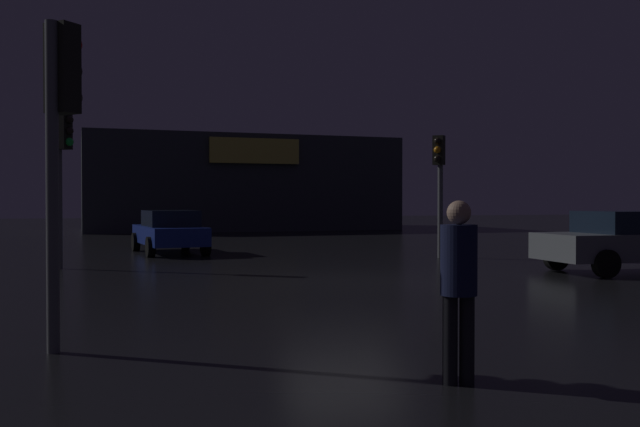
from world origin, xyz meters
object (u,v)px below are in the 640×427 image
Objects in this scene: store_building at (235,184)px; traffic_signal_opposite at (439,173)px; traffic_signal_cross_left at (60,116)px; car_near at (169,231)px; traffic_signal_main at (63,155)px; car_far at (633,241)px; pedestrian at (459,277)px.

traffic_signal_opposite is (1.04, -24.04, -0.18)m from store_building.
traffic_signal_cross_left is (-10.33, -10.17, 0.11)m from traffic_signal_opposite.
store_building is 20.63m from car_near.
traffic_signal_cross_left is at bearing -105.19° from store_building.
traffic_signal_main is 1.05× the size of traffic_signal_cross_left.
traffic_signal_main reaches higher than traffic_signal_cross_left.
traffic_signal_main is 0.83× the size of car_far.
traffic_signal_main is 13.56m from pedestrian.
traffic_signal_opposite is (10.51, -0.02, -0.30)m from traffic_signal_main.
store_building is at bearing 96.66° from car_far.
store_building is at bearing 74.81° from traffic_signal_cross_left.
car_far is 12.01m from pedestrian.
traffic_signal_main is 14.05m from car_far.
store_building is 3.84× the size of car_far.
traffic_signal_cross_left is (0.18, -10.18, -0.19)m from traffic_signal_main.
car_far is (3.41, -29.22, -1.97)m from store_building.
traffic_signal_opposite is 14.67m from pedestrian.
car_near is at bearing 148.57° from traffic_signal_opposite.
traffic_signal_opposite is 2.14× the size of pedestrian.
store_building is at bearing 72.04° from car_near.
car_near is at bearing -107.96° from store_building.
traffic_signal_cross_left is 0.83× the size of car_near.
traffic_signal_cross_left is at bearing -158.58° from car_far.
traffic_signal_opposite is 0.78× the size of car_far.
store_building is 29.49m from car_far.
traffic_signal_opposite reaches higher than car_far.
pedestrian is (0.55, -17.41, 0.27)m from car_near.
car_far is (2.37, -5.18, -1.80)m from traffic_signal_opposite.
store_building is 10.55× the size of pedestrian.
pedestrian is at bearing -98.89° from store_building.
car_far is (12.70, 4.98, -1.90)m from traffic_signal_cross_left.
store_building is 24.07m from traffic_signal_opposite.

